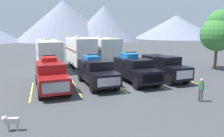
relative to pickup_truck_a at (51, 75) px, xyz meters
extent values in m
plane|color=#3F4244|center=(5.26, -0.90, -1.19)|extent=(240.00, 240.00, 0.00)
cube|color=maroon|center=(0.02, -0.23, -0.28)|extent=(2.42, 5.96, 0.96)
cube|color=maroon|center=(0.15, -2.33, 0.24)|extent=(2.06, 1.76, 0.08)
cube|color=maroon|center=(0.05, -0.76, 0.58)|extent=(2.02, 1.64, 0.75)
cube|color=slate|center=(0.09, -1.36, 0.62)|extent=(1.81, 0.33, 0.56)
cube|color=maroon|center=(-0.09, 1.34, 0.49)|extent=(2.17, 2.81, 0.56)
cube|color=silver|center=(0.21, -3.12, -0.23)|extent=(1.74, 0.17, 0.67)
cylinder|color=black|center=(1.08, -2.15, -0.76)|extent=(0.34, 0.88, 0.87)
cylinder|color=black|center=(-0.79, -2.28, -0.76)|extent=(0.34, 0.88, 0.87)
cylinder|color=black|center=(0.82, 1.81, -0.76)|extent=(0.34, 0.88, 0.87)
cylinder|color=black|center=(-1.05, 1.69, -0.76)|extent=(0.34, 0.88, 0.87)
cube|color=red|center=(-0.09, 1.34, 0.99)|extent=(1.23, 1.79, 0.45)
cylinder|color=black|center=(0.41, 0.78, 0.99)|extent=(0.21, 0.45, 0.44)
cylinder|color=black|center=(-0.51, 0.72, 0.99)|extent=(0.21, 0.45, 0.44)
cylinder|color=black|center=(0.33, 1.96, 0.99)|extent=(0.21, 0.45, 0.44)
cylinder|color=black|center=(-0.59, 1.90, 0.99)|extent=(0.21, 0.45, 0.44)
cube|color=black|center=(-0.06, 0.86, 1.37)|extent=(1.02, 0.15, 0.08)
cube|color=black|center=(3.67, 0.18, -0.27)|extent=(2.43, 5.94, 0.88)
cube|color=black|center=(3.81, -1.91, 0.21)|extent=(2.07, 1.76, 0.08)
cube|color=black|center=(3.70, -0.35, 0.55)|extent=(2.02, 1.64, 0.77)
cube|color=slate|center=(3.74, -0.95, 0.59)|extent=(1.81, 0.34, 0.57)
cube|color=black|center=(3.56, 1.74, 0.42)|extent=(2.18, 2.80, 0.50)
cube|color=silver|center=(3.86, -2.70, -0.23)|extent=(1.74, 0.18, 0.62)
cylinder|color=black|center=(4.74, -1.74, -0.72)|extent=(0.34, 0.97, 0.95)
cylinder|color=black|center=(2.86, -1.86, -0.72)|extent=(0.34, 0.97, 0.95)
cylinder|color=black|center=(4.48, 2.21, -0.72)|extent=(0.34, 0.97, 0.95)
cylinder|color=black|center=(2.60, 2.09, -0.72)|extent=(0.34, 0.97, 0.95)
cube|color=blue|center=(3.56, 1.74, 0.90)|extent=(1.24, 1.78, 0.45)
cylinder|color=black|center=(4.06, 1.19, 0.89)|extent=(0.21, 0.45, 0.44)
cylinder|color=black|center=(3.14, 1.13, 0.89)|extent=(0.21, 0.45, 0.44)
cylinder|color=black|center=(3.98, 2.36, 0.89)|extent=(0.21, 0.45, 0.44)
cylinder|color=black|center=(3.06, 2.30, 0.89)|extent=(0.21, 0.45, 0.44)
cube|color=black|center=(3.60, 1.26, 1.27)|extent=(1.03, 0.15, 0.08)
cube|color=black|center=(7.11, -0.07, -0.25)|extent=(2.43, 5.64, 0.94)
cube|color=black|center=(7.24, -2.05, 0.25)|extent=(2.09, 1.67, 0.08)
cube|color=black|center=(7.14, -0.56, 0.58)|extent=(2.04, 1.56, 0.73)
cube|color=slate|center=(7.18, -1.13, 0.62)|extent=(1.83, 0.33, 0.54)
cube|color=black|center=(7.01, 1.42, 0.51)|extent=(2.19, 2.67, 0.59)
cube|color=silver|center=(7.29, -2.79, -0.21)|extent=(1.76, 0.18, 0.66)
cylinder|color=black|center=(8.19, -1.87, -0.72)|extent=(0.34, 0.95, 0.94)
cylinder|color=black|center=(6.28, -2.00, -0.72)|extent=(0.34, 0.95, 0.94)
cylinder|color=black|center=(7.94, 1.87, -0.72)|extent=(0.34, 0.95, 0.94)
cylinder|color=black|center=(6.04, 1.74, -0.72)|extent=(0.34, 0.95, 0.94)
cube|color=blue|center=(7.01, 1.42, 1.03)|extent=(1.24, 1.70, 0.45)
cylinder|color=black|center=(7.51, 0.89, 1.03)|extent=(0.21, 0.45, 0.44)
cylinder|color=black|center=(6.58, 0.83, 1.03)|extent=(0.21, 0.45, 0.44)
cylinder|color=black|center=(7.44, 2.01, 1.03)|extent=(0.21, 0.45, 0.44)
cylinder|color=black|center=(6.51, 1.95, 1.03)|extent=(0.21, 0.45, 0.44)
cube|color=black|center=(7.04, 0.96, 1.41)|extent=(1.04, 0.15, 0.08)
cube|color=black|center=(10.09, 0.17, -0.21)|extent=(2.26, 5.52, 1.00)
cube|color=black|center=(10.22, -1.77, 0.33)|extent=(1.93, 1.63, 0.08)
cube|color=black|center=(10.13, -0.31, 0.67)|extent=(1.88, 1.52, 0.76)
cube|color=slate|center=(10.16, -0.87, 0.71)|extent=(1.69, 0.33, 0.56)
cube|color=black|center=(10.00, 1.63, 0.61)|extent=(2.03, 2.61, 0.64)
cube|color=silver|center=(10.27, -2.49, -0.16)|extent=(1.62, 0.17, 0.70)
cylinder|color=black|center=(11.09, -1.60, -0.71)|extent=(0.34, 0.97, 0.96)
cylinder|color=black|center=(9.34, -1.72, -0.71)|extent=(0.34, 0.97, 0.96)
cylinder|color=black|center=(10.85, 2.06, -0.71)|extent=(0.34, 0.97, 0.96)
cylinder|color=black|center=(9.10, 1.95, -0.71)|extent=(0.34, 0.97, 0.96)
cube|color=gold|center=(-1.47, 0.02, -1.19)|extent=(0.12, 5.50, 0.01)
cube|color=gold|center=(1.89, 0.02, -1.19)|extent=(0.12, 5.50, 0.01)
cube|color=gold|center=(5.26, 0.02, -1.19)|extent=(0.12, 5.50, 0.01)
cube|color=gold|center=(8.62, 0.02, -1.19)|extent=(0.12, 5.50, 0.01)
cube|color=gold|center=(11.98, 0.02, -1.19)|extent=(0.12, 5.50, 0.01)
cube|color=silver|center=(0.00, 8.99, 0.75)|extent=(2.91, 7.91, 2.83)
cube|color=#4C6B99|center=(-1.20, 8.91, 0.89)|extent=(0.52, 7.44, 0.24)
cube|color=silver|center=(-0.07, 10.15, 2.32)|extent=(0.65, 0.74, 0.30)
cube|color=#333333|center=(0.30, 4.52, -0.87)|extent=(0.20, 1.21, 0.12)
cylinder|color=black|center=(1.17, 8.13, -0.81)|extent=(0.27, 0.77, 0.76)
cylinder|color=black|center=(-1.03, 7.99, -0.81)|extent=(0.27, 0.77, 0.76)
cylinder|color=black|center=(1.04, 9.99, -0.81)|extent=(0.27, 0.77, 0.76)
cylinder|color=black|center=(-1.16, 9.85, -0.81)|extent=(0.27, 0.77, 0.76)
cube|color=white|center=(3.80, 9.22, 0.88)|extent=(2.82, 6.98, 3.08)
cube|color=brown|center=(2.61, 9.14, 1.03)|extent=(0.46, 6.55, 0.24)
cube|color=silver|center=(3.73, 10.24, 2.57)|extent=(0.65, 0.74, 0.30)
cube|color=#333333|center=(4.07, 5.21, -0.87)|extent=(0.20, 1.21, 0.12)
cylinder|color=black|center=(4.94, 8.47, -0.81)|extent=(0.27, 0.77, 0.76)
cylinder|color=black|center=(2.77, 8.33, -0.81)|extent=(0.27, 0.77, 0.76)
cylinder|color=black|center=(4.83, 10.11, -0.81)|extent=(0.27, 0.77, 0.76)
cylinder|color=black|center=(2.66, 9.96, -0.81)|extent=(0.27, 0.77, 0.76)
cube|color=silver|center=(6.70, 9.60, 0.84)|extent=(3.03, 7.04, 3.01)
cube|color=#4C6B99|center=(5.40, 9.52, 0.99)|extent=(0.46, 6.59, 0.24)
cube|color=silver|center=(6.63, 10.63, 2.50)|extent=(0.65, 0.74, 0.30)
cube|color=#333333|center=(6.97, 5.57, -0.87)|extent=(0.20, 1.21, 0.12)
cylinder|color=black|center=(7.94, 8.86, -0.81)|extent=(0.27, 0.77, 0.76)
cylinder|color=black|center=(5.57, 8.70, -0.81)|extent=(0.27, 0.77, 0.76)
cylinder|color=black|center=(7.83, 10.51, -0.81)|extent=(0.27, 0.77, 0.76)
cylinder|color=black|center=(5.46, 10.35, -0.81)|extent=(0.27, 0.77, 0.76)
cylinder|color=#3F3F42|center=(9.04, -5.76, -0.81)|extent=(0.11, 0.11, 0.77)
cylinder|color=#3F3F42|center=(9.12, -5.89, -0.81)|extent=(0.11, 0.11, 0.77)
cube|color=#33723F|center=(9.08, -5.83, -0.15)|extent=(0.27, 0.28, 0.54)
sphere|color=tan|center=(9.08, -5.83, 0.23)|extent=(0.21, 0.21, 0.21)
cylinder|color=#33723F|center=(9.01, -5.72, -0.18)|extent=(0.09, 0.09, 0.49)
cylinder|color=#33723F|center=(9.14, -5.93, -0.18)|extent=(0.09, 0.09, 0.49)
cube|color=beige|center=(-1.94, -6.57, -0.70)|extent=(0.61, 0.33, 0.26)
sphere|color=beige|center=(-2.25, -6.50, -0.60)|extent=(0.29, 0.29, 0.29)
cylinder|color=beige|center=(-1.62, -6.63, -0.65)|extent=(0.16, 0.07, 0.20)
cylinder|color=beige|center=(-2.15, -6.59, -1.01)|extent=(0.06, 0.06, 0.36)
cylinder|color=beige|center=(-2.12, -6.46, -1.01)|extent=(0.06, 0.06, 0.36)
cylinder|color=beige|center=(-1.75, -6.68, -1.01)|extent=(0.06, 0.06, 0.36)
cylinder|color=beige|center=(-1.72, -6.54, -1.01)|extent=(0.06, 0.06, 0.36)
cylinder|color=brown|center=(18.70, 3.21, 0.37)|extent=(0.33, 0.33, 3.12)
sphere|color=#387F38|center=(18.70, 3.21, 2.90)|extent=(3.92, 3.92, 3.92)
sphere|color=#387F38|center=(18.85, 3.19, 4.28)|extent=(2.74, 2.74, 2.74)
cone|color=gray|center=(8.10, 75.99, 7.16)|extent=(39.32, 39.32, 16.71)
cone|color=gray|center=(23.63, 69.89, 5.97)|extent=(28.97, 28.97, 14.32)
cone|color=gray|center=(66.13, 81.69, 4.81)|extent=(43.90, 43.90, 12.00)
camera|label=1|loc=(-0.36, -16.63, 3.38)|focal=34.08mm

